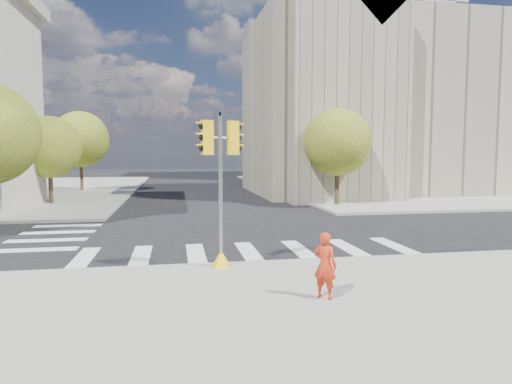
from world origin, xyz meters
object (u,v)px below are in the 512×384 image
(lamp_far, at_px, (280,141))
(photographer, at_px, (325,265))
(traffic_signal, at_px, (221,203))
(lamp_near, at_px, (325,136))

(lamp_far, xyz_separation_m, photographer, (-7.29, -35.78, -3.68))
(photographer, bearing_deg, traffic_signal, -11.94)
(traffic_signal, height_order, photographer, traffic_signal)
(traffic_signal, xyz_separation_m, photographer, (2.01, -3.18, -1.09))
(lamp_near, distance_m, traffic_signal, 20.96)
(traffic_signal, bearing_deg, lamp_near, 48.68)
(lamp_near, relative_size, traffic_signal, 1.85)
(lamp_far, relative_size, traffic_signal, 1.85)
(lamp_near, xyz_separation_m, traffic_signal, (-9.30, -18.60, -2.58))
(traffic_signal, bearing_deg, lamp_far, 59.32)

